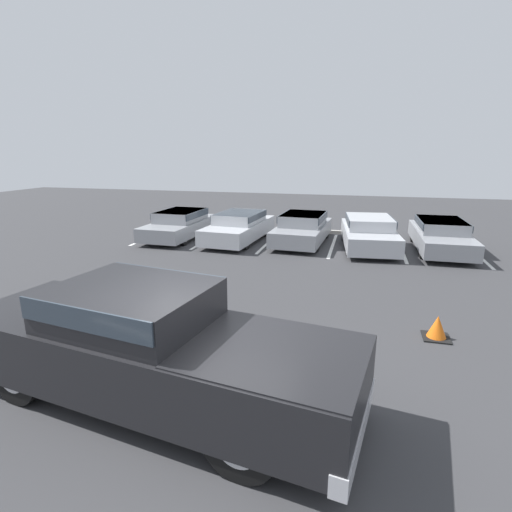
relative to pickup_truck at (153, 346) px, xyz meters
The scene contains 15 objects.
ground_plane 1.18m from the pickup_truck, ahead, with size 60.00×60.00×0.00m, color #38383A.
stall_stripe_a 12.56m from the pickup_truck, 118.56° to the left, with size 0.12×4.25×0.01m, color white.
stall_stripe_b 11.55m from the pickup_truck, 107.12° to the left, with size 0.12×4.25×0.01m, color white.
stall_stripe_c 11.07m from the pickup_truck, 94.10° to the left, with size 0.12×4.25×0.01m, color white.
stall_stripe_d 11.19m from the pickup_truck, 80.65° to the left, with size 0.12×4.25×0.01m, color white.
stall_stripe_e 11.89m from the pickup_truck, 68.15° to the left, with size 0.12×4.25×0.01m, color white.
stall_stripe_f 13.08m from the pickup_truck, 57.49° to the left, with size 0.12×4.25×0.01m, color white.
pickup_truck is the anchor object (origin of this frame).
parked_sedan_a 11.84m from the pickup_truck, 113.30° to the left, with size 1.88×4.46×1.17m.
parked_sedan_b 11.07m from the pickup_truck, 100.58° to the left, with size 2.07×4.59×1.19m.
parked_sedan_c 11.19m from the pickup_truck, 87.10° to the left, with size 2.03×4.34×1.20m.
parked_sedan_d 11.37m from the pickup_truck, 73.88° to the left, with size 2.27×4.56×1.21m.
parked_sedan_e 12.61m from the pickup_truck, 62.84° to the left, with size 1.78×4.76×1.16m.
traffic_cone 5.56m from the pickup_truck, 36.61° to the left, with size 0.52×0.52×0.47m.
wheel_stop_curb 13.59m from the pickup_truck, 82.47° to the left, with size 1.78×0.20×0.14m, color #B7B2A8.
Camera 1 is at (2.03, -4.83, 3.64)m, focal length 28.00 mm.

